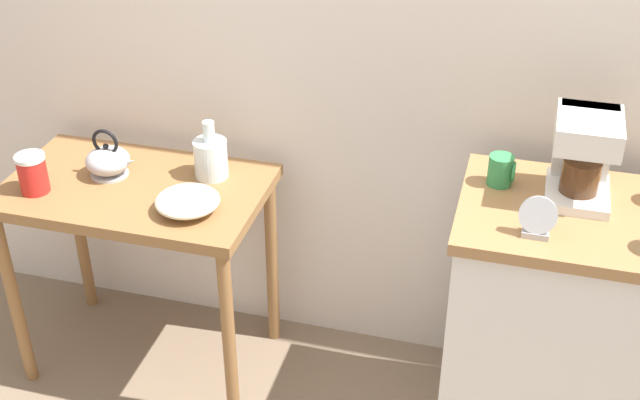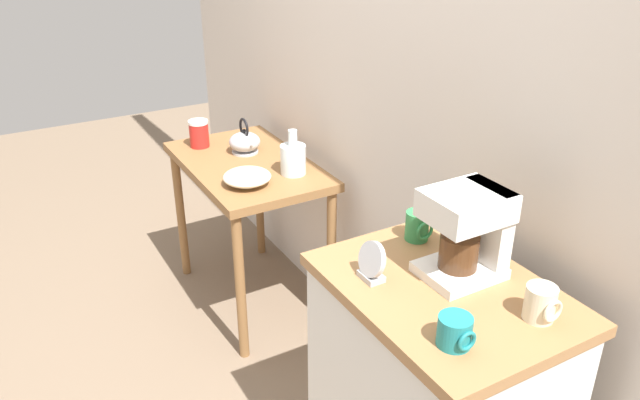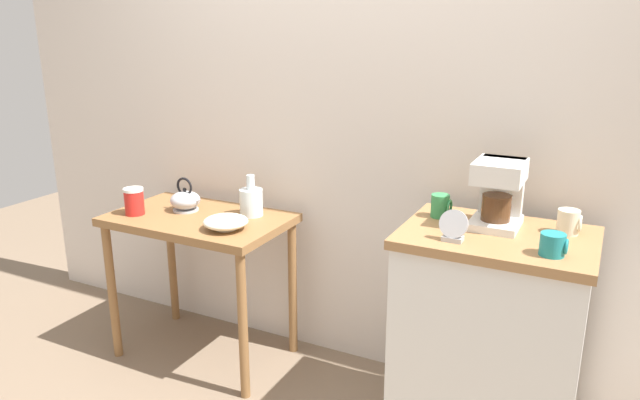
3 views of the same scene
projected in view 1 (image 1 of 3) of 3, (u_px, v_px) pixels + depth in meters
The scene contains 10 objects.
ground_plane at pixel (335, 386), 3.06m from camera, with size 8.00×8.00×0.00m, color #7A6651.
wooden_table at pixel (138, 212), 2.86m from camera, with size 0.87×0.53×0.76m.
kitchen_counter at pixel (561, 334), 2.62m from camera, with size 0.71×0.53×0.91m.
bowl_stoneware at pixel (187, 201), 2.65m from camera, with size 0.21×0.21×0.06m.
teakettle at pixel (108, 161), 2.83m from camera, with size 0.18×0.15×0.17m.
glass_carafe_vase at pixel (211, 157), 2.82m from camera, with size 0.11×0.11×0.20m.
canister_enamel at pixel (33, 173), 2.74m from camera, with size 0.10×0.10×0.13m.
coffee_maker at pixel (584, 152), 2.39m from camera, with size 0.18×0.22×0.26m.
mug_tall_green at pixel (501, 170), 2.49m from camera, with size 0.08×0.07×0.09m.
table_clock at pixel (537, 219), 2.26m from camera, with size 0.10×0.05×0.12m.
Camera 1 is at (0.54, -2.18, 2.19)m, focal length 47.17 mm.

